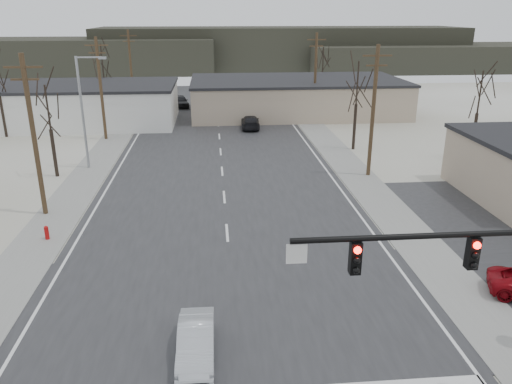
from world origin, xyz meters
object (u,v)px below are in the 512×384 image
Objects in this scene: sedan_crossing at (196,341)px; car_far_a at (250,122)px; traffic_signal_mast at (503,279)px; car_far_b at (180,101)px; fire_hydrant at (47,233)px.

sedan_crossing is 38.94m from car_far_a.
traffic_signal_mast reaches higher than car_far_b.
car_far_a is (5.02, 38.61, 0.06)m from sedan_crossing.
sedan_crossing is 0.84× the size of car_far_b.
fire_hydrant is (-18.09, 14.20, -4.22)m from traffic_signal_mast.
car_far_a is at bearing -70.96° from car_far_b.
traffic_signal_mast is 1.87× the size of car_far_a.
traffic_signal_mast is 23.39m from fire_hydrant.
car_far_b is (-8.41, 13.92, 0.08)m from car_far_a.
traffic_signal_mast is 10.29× the size of fire_hydrant.
traffic_signal_mast is at bearing -89.18° from car_far_b.
car_far_a is (-4.38, 41.81, -3.93)m from traffic_signal_mast.
car_far_a is at bearing 95.99° from traffic_signal_mast.
sedan_crossing is 52.64m from car_far_b.
car_far_a is (13.71, 27.61, 0.29)m from fire_hydrant.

